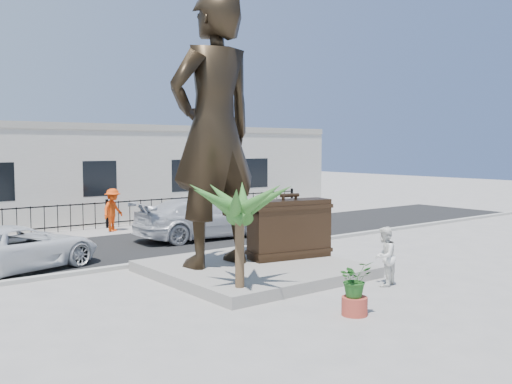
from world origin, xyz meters
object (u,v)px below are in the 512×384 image
statue (214,131)px  car_white (17,248)px  suitcase (289,229)px  tourist (384,256)px

statue → car_white: statue is taller
statue → car_white: bearing=-46.4°
statue → suitcase: bearing=165.0°
suitcase → tourist: size_ratio=1.60×
statue → suitcase: size_ratio=3.04×
car_white → suitcase: bearing=-141.8°
statue → tourist: size_ratio=4.87×
suitcase → car_white: bearing=156.5°
tourist → car_white: tourist is taller
statue → tourist: 5.73m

